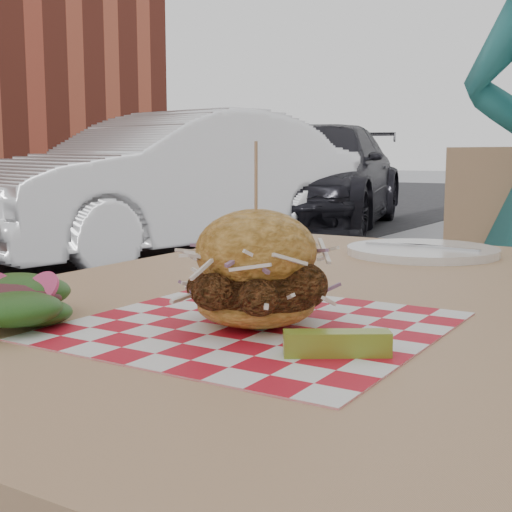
{
  "coord_description": "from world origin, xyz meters",
  "views": [
    {
      "loc": [
        0.54,
        -1.01,
        0.93
      ],
      "look_at": [
        0.15,
        -0.39,
        0.82
      ],
      "focal_mm": 50.0,
      "sensor_mm": 36.0,
      "label": 1
    }
  ],
  "objects_px": {
    "patio_table": "(323,347)",
    "sandwich": "(256,275)",
    "car_white": "(171,183)",
    "car_dark": "(313,176)"
  },
  "relations": [
    {
      "from": "car_white",
      "to": "car_dark",
      "type": "distance_m",
      "value": 2.86
    },
    {
      "from": "car_dark",
      "to": "patio_table",
      "type": "xyz_separation_m",
      "value": [
        3.72,
        -7.21,
        0.01
      ]
    },
    {
      "from": "car_dark",
      "to": "sandwich",
      "type": "distance_m",
      "value": 8.33
    },
    {
      "from": "car_white",
      "to": "sandwich",
      "type": "xyz_separation_m",
      "value": [
        3.75,
        -4.57,
        0.14
      ]
    },
    {
      "from": "patio_table",
      "to": "car_white",
      "type": "bearing_deg",
      "value": 130.56
    },
    {
      "from": "car_white",
      "to": "sandwich",
      "type": "height_order",
      "value": "car_white"
    },
    {
      "from": "patio_table",
      "to": "sandwich",
      "type": "xyz_separation_m",
      "value": [
        0.03,
        -0.22,
        0.13
      ]
    },
    {
      "from": "car_white",
      "to": "car_dark",
      "type": "bearing_deg",
      "value": 101.59
    },
    {
      "from": "car_white",
      "to": "patio_table",
      "type": "distance_m",
      "value": 5.73
    },
    {
      "from": "car_dark",
      "to": "patio_table",
      "type": "relative_size",
      "value": 3.79
    }
  ]
}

